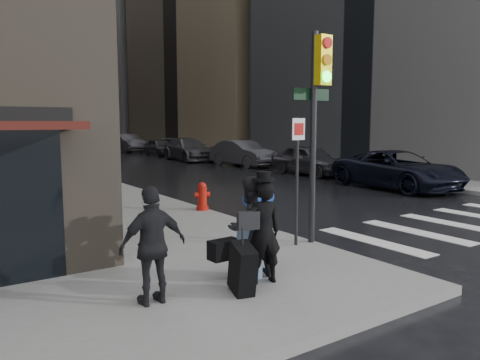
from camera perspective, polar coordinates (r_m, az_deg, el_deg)
The scene contains 16 objects.
ground at distance 8.08m, azimuth 5.10°, elevation -12.44°, with size 140.00×140.00×0.00m, color black.
sidewalk_left at distance 33.34m, azimuth -25.75°, elevation 1.88°, with size 4.00×50.00×0.15m, color slate.
sidewalk_right at distance 37.74m, azimuth -5.04°, elevation 3.09°, with size 3.00×50.00×0.15m, color slate.
crosswalk at distance 14.38m, azimuth 26.25°, elevation -4.44°, with size 8.50×3.00×0.01m.
bldg_right_far at distance 71.61m, azimuth -8.64°, elevation 14.89°, with size 22.00×20.00×25.00m, color slate.
man_overcoat at distance 7.33m, azimuth 2.33°, elevation -7.04°, with size 1.12×0.86×1.82m.
man_jeans at distance 7.65m, azimuth 1.09°, elevation -5.79°, with size 1.21×0.68×1.68m.
man_greycoat at distance 6.69m, azimuth -10.55°, elevation -7.85°, with size 0.98×0.42×1.67m.
traffic_light at distance 9.77m, azimuth 9.23°, elevation 8.60°, with size 1.09×0.48×4.37m.
fire_hydrant at distance 13.65m, azimuth -4.61°, elevation -2.14°, with size 0.47×0.36×0.81m.
parked_car_0 at distance 19.96m, azimuth 18.66°, elevation 1.19°, with size 2.57×5.57×1.55m, color black.
parked_car_1 at distance 24.17m, azimuth 8.43°, elevation 2.45°, with size 1.82×4.52×1.54m, color #39393E.
parked_car_2 at distance 28.55m, azimuth 0.34°, elevation 3.26°, with size 1.67×4.78×1.58m, color #444349.
parked_car_3 at distance 33.10m, azimuth -6.30°, elevation 3.75°, with size 2.20×5.42×1.57m, color #46454B.
parked_car_4 at distance 38.46m, azimuth -9.73°, elevation 3.97°, with size 1.58×3.93×1.34m, color #3B3B40.
parked_car_5 at distance 43.54m, azimuth -13.54°, elevation 4.42°, with size 1.72×4.94×1.63m, color #3C3C41.
Camera 1 is at (-4.84, -5.88, 2.70)m, focal length 35.00 mm.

